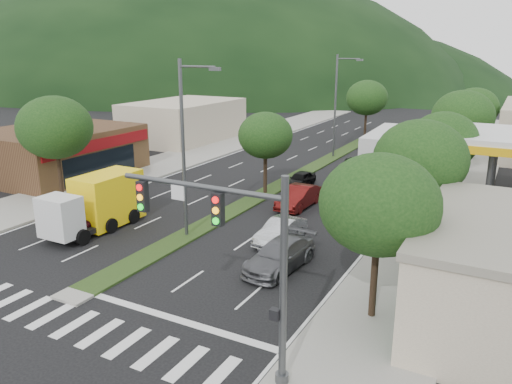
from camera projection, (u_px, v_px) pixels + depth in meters
The scene contains 28 objects.
ground at pixel (81, 293), 22.21m from camera, with size 160.00×160.00×0.00m, color black.
sidewalk_right at pixel (454, 192), 37.71m from camera, with size 5.00×90.00×0.15m, color gray.
sidewalk_left at pixel (180, 158), 49.27m from camera, with size 6.00×90.00×0.15m, color gray.
median at pixel (315, 167), 45.92m from camera, with size 1.60×56.00×0.12m, color #203513.
crosswalk at pixel (44, 313), 20.52m from camera, with size 19.00×2.20×0.01m, color silver.
traffic_signal at pixel (238, 243), 15.53m from camera, with size 6.12×0.40×7.00m.
shop_left at pixel (58, 152), 42.74m from camera, with size 10.15×12.00×4.00m.
bldg_left_far at pixel (184, 121), 59.01m from camera, with size 9.00×14.00×4.60m, color beige.
hill_far at pixel (169, 85), 151.71m from camera, with size 176.00×132.00×82.00m, color black.
tree_r_a at pixel (379, 205), 18.83m from camera, with size 4.60×4.60×6.63m.
tree_r_b at pixel (420, 159), 25.55m from camera, with size 4.80×4.80×6.94m.
tree_r_c at pixel (444, 141), 32.41m from camera, with size 4.40×4.40×6.48m.
tree_r_d at pixel (463, 116), 40.77m from camera, with size 5.00×5.00×7.17m.
tree_r_e at pixel (474, 108), 49.32m from camera, with size 4.60×4.60×6.71m.
tree_med_near at pixel (265, 135), 36.24m from camera, with size 4.00×4.00×6.02m.
tree_med_far at pixel (367, 98), 58.12m from camera, with size 4.80×4.80×6.94m.
tree_l_a at pixel (55, 128), 34.92m from camera, with size 5.20×5.20×7.25m.
streetlight_near at pixel (186, 142), 27.36m from camera, with size 2.60×0.25×10.00m.
streetlight_mid at pixel (337, 101), 48.54m from camera, with size 2.60×0.25×10.00m.
sedan_silver at pixel (280, 231), 27.92m from camera, with size 1.40×4.01×1.32m, color #B3B6BB.
suv_maroon at pixel (102, 214), 30.91m from camera, with size 2.14×4.64×1.29m, color black.
car_queue_a at pixel (300, 179), 39.27m from camera, with size 1.41×3.51×1.19m, color black.
car_queue_b at pixel (280, 255), 24.55m from camera, with size 1.98×4.86×1.41m, color #535459.
car_queue_c at pixel (299, 197), 34.07m from camera, with size 1.58×4.53×1.49m, color #540F0E.
car_queue_d at pixel (354, 168), 42.20m from camera, with size 2.53×5.49×1.53m, color black.
car_queue_e at pixel (372, 158), 46.81m from camera, with size 1.59×3.96×1.35m, color #505156.
box_truck at pixel (99, 204), 29.89m from camera, with size 2.59×6.54×3.22m.
motorhome at pixel (387, 150), 43.64m from camera, with size 3.33×9.66×3.67m.
Camera 1 is at (16.37, -14.04, 10.47)m, focal length 35.00 mm.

